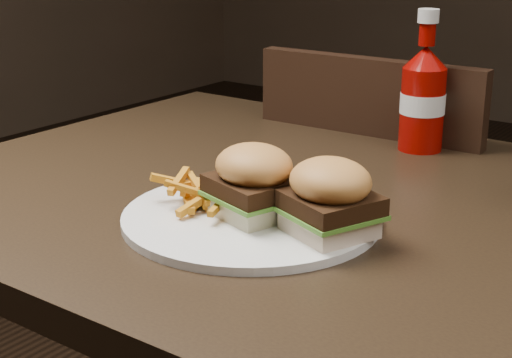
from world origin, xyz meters
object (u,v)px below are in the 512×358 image
Objects in this scene: chair_far at (402,269)px; plate at (251,217)px; ketchup_bottle at (422,112)px; dining_table at (355,220)px.

plate reaches higher than chair_far.
plate is at bearing 96.25° from chair_far.
dining_table is at bearing -81.35° from ketchup_bottle.
dining_table is 2.88× the size of chair_far.
chair_far is at bearing 98.05° from plate.
chair_far is 0.46m from ketchup_bottle.
ketchup_bottle reaches higher than dining_table.
plate is (0.09, -0.62, 0.33)m from chair_far.
chair_far is 0.71m from plate.
plate reaches higher than dining_table.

